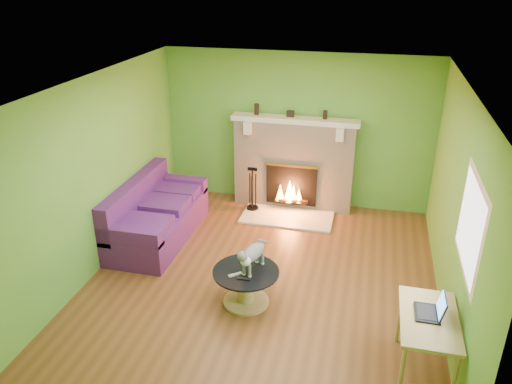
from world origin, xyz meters
TOP-DOWN VIEW (x-y plane):
  - floor at (0.00, 0.00)m, footprint 5.00×5.00m
  - ceiling at (0.00, 0.00)m, footprint 5.00×5.00m
  - wall_back at (0.00, 2.50)m, footprint 5.00×0.00m
  - wall_front at (0.00, -2.50)m, footprint 5.00×0.00m
  - wall_left at (-2.25, 0.00)m, footprint 0.00×5.00m
  - wall_right at (2.25, 0.00)m, footprint 0.00×5.00m
  - window_frame at (2.24, -0.90)m, footprint 0.00×1.20m
  - window_pane at (2.23, -0.90)m, footprint 0.00×1.06m
  - fireplace at (0.00, 2.32)m, footprint 2.10×0.46m
  - hearth at (0.00, 1.80)m, footprint 1.50×0.75m
  - mantel at (0.00, 2.30)m, footprint 2.10×0.28m
  - sofa at (-1.86, 0.72)m, footprint 0.91×2.02m
  - coffee_table at (-0.09, -0.57)m, footprint 0.81×0.81m
  - desk at (1.95, -1.29)m, footprint 0.56×0.96m
  - cat at (-0.01, -0.52)m, footprint 0.40×0.67m
  - remote_silver at (-0.19, -0.69)m, footprint 0.16×0.14m
  - remote_black at (-0.07, -0.75)m, footprint 0.16×0.05m
  - laptop at (1.93, -1.24)m, footprint 0.28×0.31m
  - fire_tools at (-0.63, 1.95)m, footprint 0.20×0.20m
  - mantel_vase_left at (-0.65, 2.33)m, footprint 0.08×0.08m
  - mantel_vase_right at (0.48, 2.33)m, footprint 0.07×0.07m
  - mantel_box at (-0.08, 2.33)m, footprint 0.12×0.08m

SIDE VIEW (x-z plane):
  - floor at x=0.00m, z-range 0.00..0.00m
  - hearth at x=0.00m, z-range 0.00..0.03m
  - coffee_table at x=-0.09m, z-range 0.04..0.49m
  - sofa at x=-1.86m, z-range -0.10..0.81m
  - fire_tools at x=-0.63m, z-range 0.03..0.78m
  - remote_black at x=-0.07m, z-range 0.46..0.48m
  - remote_silver at x=-0.19m, z-range 0.46..0.48m
  - desk at x=1.95m, z-range 0.27..0.98m
  - cat at x=-0.01m, z-range 0.46..0.85m
  - fireplace at x=0.00m, z-range -0.02..1.56m
  - laptop at x=1.93m, z-range 0.71..0.94m
  - wall_back at x=0.00m, z-range -1.20..3.80m
  - wall_front at x=0.00m, z-range -1.20..3.80m
  - wall_left at x=-2.25m, z-range -1.20..3.80m
  - wall_right at x=2.25m, z-range -1.20..3.80m
  - mantel at x=0.00m, z-range 1.50..1.58m
  - window_frame at x=2.24m, z-range 0.95..2.15m
  - window_pane at x=2.23m, z-range 1.02..2.08m
  - mantel_box at x=-0.08m, z-range 1.58..1.68m
  - mantel_vase_right at x=0.48m, z-range 1.58..1.72m
  - mantel_vase_left at x=-0.65m, z-range 1.58..1.76m
  - ceiling at x=0.00m, z-range 2.60..2.60m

